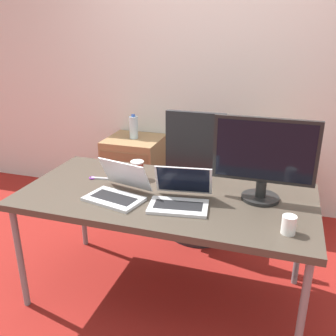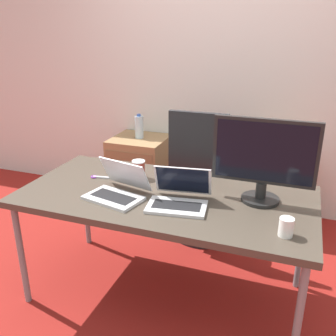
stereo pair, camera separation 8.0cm
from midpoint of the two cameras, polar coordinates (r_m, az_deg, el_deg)
name	(u,v)px [view 1 (the left image)]	position (r m, az deg, el deg)	size (l,w,h in m)	color
ground_plane	(166,293)	(2.67, -1.21, -18.48)	(14.00, 14.00, 0.00)	maroon
wall_back	(217,71)	(3.54, 6.83, 14.42)	(10.00, 0.05, 2.60)	silver
desk	(166,200)	(2.29, -1.34, -4.94)	(1.77, 0.87, 0.74)	#473D33
office_chair	(199,189)	(3.09, 3.97, -3.26)	(0.56, 0.56, 1.12)	#232326
cabinet_left	(135,171)	(3.72, -5.67, -0.51)	(0.52, 0.50, 0.68)	#99754C
cabinet_right	(270,188)	(3.45, 14.67, -2.92)	(0.52, 0.50, 0.68)	#99754C
water_bottle	(134,127)	(3.58, -5.91, 6.19)	(0.08, 0.08, 0.23)	silver
laptop_left	(118,190)	(2.23, -8.68, -3.38)	(0.37, 0.36, 0.20)	silver
laptop_right	(180,197)	(2.12, 0.77, -4.50)	(0.36, 0.33, 0.21)	silver
monitor	(264,158)	(2.16, 13.39, 1.48)	(0.58, 0.22, 0.49)	black
coffee_cup_white	(289,225)	(1.92, 16.79, -8.30)	(0.07, 0.07, 0.09)	white
coffee_cup_brown	(137,170)	(2.48, -5.61, -0.28)	(0.09, 0.09, 0.12)	maroon
scissors	(99,178)	(2.53, -11.40, -1.54)	(0.17, 0.06, 0.01)	#B2B2B7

